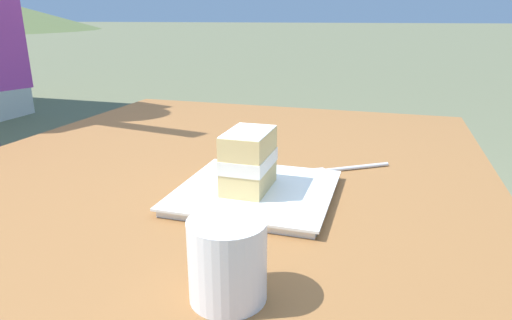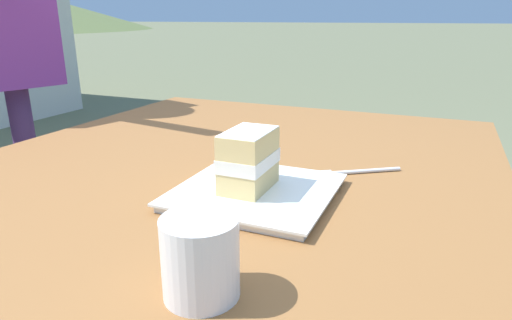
{
  "view_description": "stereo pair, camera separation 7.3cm",
  "coord_description": "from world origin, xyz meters",
  "px_view_note": "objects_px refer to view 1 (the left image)",
  "views": [
    {
      "loc": [
        -0.8,
        -0.33,
        1.01
      ],
      "look_at": [
        -0.13,
        -0.12,
        0.78
      ],
      "focal_mm": 30.88,
      "sensor_mm": 36.0,
      "label": 1
    },
    {
      "loc": [
        -0.77,
        -0.4,
        1.01
      ],
      "look_at": [
        -0.13,
        -0.12,
        0.78
      ],
      "focal_mm": 30.88,
      "sensor_mm": 36.0,
      "label": 2
    }
  ],
  "objects_px": {
    "patio_table": "(218,205)",
    "cake_slice": "(249,160)",
    "dessert_plate": "(256,192)",
    "dessert_fork": "(345,169)",
    "coffee_cup": "(227,259)"
  },
  "relations": [
    {
      "from": "patio_table",
      "to": "dessert_fork",
      "type": "distance_m",
      "value": 0.27
    },
    {
      "from": "patio_table",
      "to": "cake_slice",
      "type": "relative_size",
      "value": 11.69
    },
    {
      "from": "patio_table",
      "to": "dessert_fork",
      "type": "height_order",
      "value": "dessert_fork"
    },
    {
      "from": "dessert_fork",
      "to": "dessert_plate",
      "type": "bearing_deg",
      "value": 144.11
    },
    {
      "from": "cake_slice",
      "to": "coffee_cup",
      "type": "relative_size",
      "value": 1.2
    },
    {
      "from": "cake_slice",
      "to": "dessert_fork",
      "type": "bearing_deg",
      "value": -37.6
    },
    {
      "from": "patio_table",
      "to": "cake_slice",
      "type": "height_order",
      "value": "cake_slice"
    },
    {
      "from": "coffee_cup",
      "to": "patio_table",
      "type": "bearing_deg",
      "value": 23.34
    },
    {
      "from": "patio_table",
      "to": "coffee_cup",
      "type": "xyz_separation_m",
      "value": [
        -0.41,
        -0.18,
        0.14
      ]
    },
    {
      "from": "dessert_plate",
      "to": "cake_slice",
      "type": "relative_size",
      "value": 2.33
    },
    {
      "from": "cake_slice",
      "to": "dessert_fork",
      "type": "relative_size",
      "value": 0.73
    },
    {
      "from": "dessert_plate",
      "to": "cake_slice",
      "type": "bearing_deg",
      "value": 110.27
    },
    {
      "from": "dessert_plate",
      "to": "coffee_cup",
      "type": "relative_size",
      "value": 2.8
    },
    {
      "from": "dessert_fork",
      "to": "coffee_cup",
      "type": "distance_m",
      "value": 0.47
    },
    {
      "from": "patio_table",
      "to": "dessert_plate",
      "type": "bearing_deg",
      "value": -137.21
    }
  ]
}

